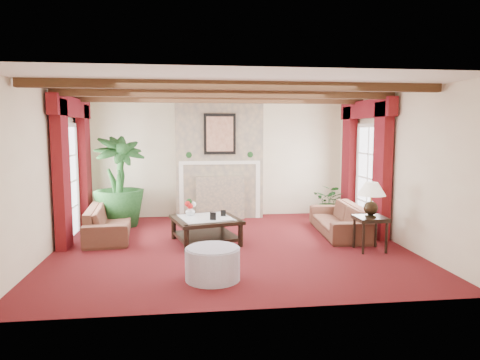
{
  "coord_description": "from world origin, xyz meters",
  "views": [
    {
      "loc": [
        -0.73,
        -7.35,
        2.01
      ],
      "look_at": [
        0.22,
        0.4,
        1.12
      ],
      "focal_mm": 32.0,
      "sensor_mm": 36.0,
      "label": 1
    }
  ],
  "objects": [
    {
      "name": "coffee_table",
      "position": [
        -0.42,
        0.26,
        0.23
      ],
      "size": [
        1.35,
        1.35,
        0.45
      ],
      "primitive_type": null,
      "rotation": [
        0.0,
        0.0,
        0.25
      ],
      "color": "black",
      "rests_on": "ground"
    },
    {
      "name": "sofa_right",
      "position": [
        2.23,
        0.64,
        0.39
      ],
      "size": [
        2.08,
        0.9,
        0.78
      ],
      "primitive_type": "imported",
      "rotation": [
        0.0,
        0.0,
        -1.65
      ],
      "color": "#3F1118",
      "rests_on": "ground"
    },
    {
      "name": "sofa_left",
      "position": [
        -2.24,
        0.95,
        0.39
      ],
      "size": [
        2.1,
        0.95,
        0.78
      ],
      "primitive_type": "imported",
      "rotation": [
        0.0,
        0.0,
        1.66
      ],
      "color": "#3F1118",
      "rests_on": "ground"
    },
    {
      "name": "french_door_left",
      "position": [
        -2.97,
        1.0,
        2.13
      ],
      "size": [
        0.1,
        1.1,
        2.16
      ],
      "primitive_type": null,
      "color": "white",
      "rests_on": "ground"
    },
    {
      "name": "small_plant",
      "position": [
        2.51,
        2.01,
        0.31
      ],
      "size": [
        1.51,
        1.51,
        0.62
      ],
      "primitive_type": "imported",
      "rotation": [
        0.0,
        0.0,
        -0.78
      ],
      "color": "black",
      "rests_on": "ground"
    },
    {
      "name": "side_table",
      "position": [
        2.32,
        -0.59,
        0.29
      ],
      "size": [
        0.51,
        0.51,
        0.58
      ],
      "primitive_type": null,
      "rotation": [
        0.0,
        0.0,
        -0.04
      ],
      "color": "black",
      "rests_on": "ground"
    },
    {
      "name": "ottoman",
      "position": [
        -0.41,
        -1.7,
        0.22
      ],
      "size": [
        0.75,
        0.75,
        0.44
      ],
      "primitive_type": "cylinder",
      "color": "#908FA2",
      "rests_on": "ground"
    },
    {
      "name": "floor",
      "position": [
        0.0,
        0.0,
        0.0
      ],
      "size": [
        6.0,
        6.0,
        0.0
      ],
      "primitive_type": "plane",
      "color": "#4E0E12",
      "rests_on": "ground"
    },
    {
      "name": "flower_vase",
      "position": [
        -0.69,
        0.51,
        0.54
      ],
      "size": [
        0.24,
        0.25,
        0.18
      ],
      "primitive_type": "imported",
      "rotation": [
        0.0,
        0.0,
        -0.18
      ],
      "color": "silver",
      "rests_on": "coffee_table"
    },
    {
      "name": "curtains_right",
      "position": [
        2.86,
        1.0,
        2.55
      ],
      "size": [
        0.2,
        2.4,
        2.55
      ],
      "primitive_type": null,
      "color": "#510A16",
      "rests_on": "ground"
    },
    {
      "name": "back_wall",
      "position": [
        0.0,
        2.75,
        1.35
      ],
      "size": [
        6.0,
        0.02,
        2.7
      ],
      "primitive_type": "cube",
      "color": "beige",
      "rests_on": "ground"
    },
    {
      "name": "photo_frame_b",
      "position": [
        -0.09,
        0.34,
        0.52
      ],
      "size": [
        0.1,
        0.03,
        0.12
      ],
      "primitive_type": null,
      "rotation": [
        0.0,
        0.0,
        0.07
      ],
      "color": "black",
      "rests_on": "coffee_table"
    },
    {
      "name": "potted_palm",
      "position": [
        -2.18,
        1.87,
        0.54
      ],
      "size": [
        2.66,
        2.8,
        1.07
      ],
      "primitive_type": "imported",
      "rotation": [
        0.0,
        0.0,
        0.49
      ],
      "color": "black",
      "rests_on": "ground"
    },
    {
      "name": "photo_frame_a",
      "position": [
        -0.3,
        0.02,
        0.53
      ],
      "size": [
        0.11,
        0.05,
        0.15
      ],
      "primitive_type": null,
      "rotation": [
        0.0,
        0.0,
        -0.3
      ],
      "color": "black",
      "rests_on": "coffee_table"
    },
    {
      "name": "curtains_left",
      "position": [
        -2.86,
        1.0,
        2.55
      ],
      "size": [
        0.2,
        2.4,
        2.55
      ],
      "primitive_type": null,
      "color": "#510A16",
      "rests_on": "ground"
    },
    {
      "name": "ceiling",
      "position": [
        0.0,
        0.0,
        2.7
      ],
      "size": [
        6.0,
        6.0,
        0.0
      ],
      "primitive_type": "plane",
      "rotation": [
        3.14,
        0.0,
        0.0
      ],
      "color": "white",
      "rests_on": "floor"
    },
    {
      "name": "left_wall",
      "position": [
        -3.0,
        0.0,
        1.35
      ],
      "size": [
        0.02,
        5.5,
        2.7
      ],
      "primitive_type": "cube",
      "color": "beige",
      "rests_on": "ground"
    },
    {
      "name": "ceiling_beams",
      "position": [
        0.0,
        0.0,
        2.64
      ],
      "size": [
        6.0,
        3.0,
        0.12
      ],
      "primitive_type": null,
      "color": "#331E10",
      "rests_on": "ceiling"
    },
    {
      "name": "french_door_right",
      "position": [
        2.97,
        1.0,
        2.13
      ],
      "size": [
        0.1,
        1.1,
        2.16
      ],
      "primitive_type": null,
      "color": "white",
      "rests_on": "ground"
    },
    {
      "name": "book",
      "position": [
        -0.16,
        0.05,
        0.59
      ],
      "size": [
        0.21,
        0.05,
        0.28
      ],
      "primitive_type": "imported",
      "rotation": [
        0.0,
        0.0,
        0.06
      ],
      "color": "black",
      "rests_on": "coffee_table"
    },
    {
      "name": "right_wall",
      "position": [
        3.0,
        0.0,
        1.35
      ],
      "size": [
        0.02,
        5.5,
        2.7
      ],
      "primitive_type": "cube",
      "color": "beige",
      "rests_on": "ground"
    },
    {
      "name": "fireplace",
      "position": [
        0.0,
        2.55,
        2.7
      ],
      "size": [
        2.0,
        0.52,
        2.7
      ],
      "primitive_type": null,
      "color": "tan",
      "rests_on": "ground"
    },
    {
      "name": "table_lamp",
      "position": [
        2.32,
        -0.59,
        0.88
      ],
      "size": [
        0.47,
        0.47,
        0.6
      ],
      "primitive_type": null,
      "color": "black",
      "rests_on": "side_table"
    }
  ]
}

